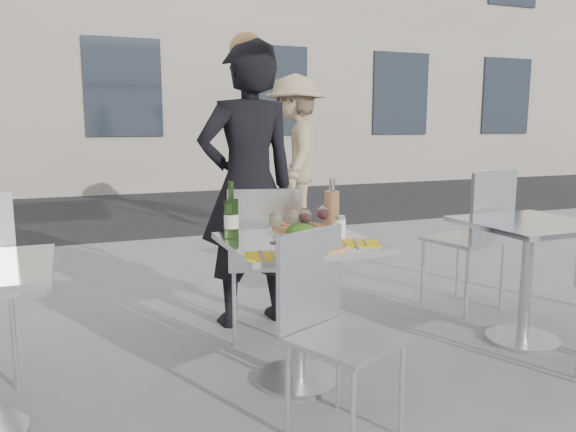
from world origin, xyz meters
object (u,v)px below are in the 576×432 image
object	(u,v)px
sugar_shaker	(339,226)
wineglass_white_a	(276,221)
pizza_far	(299,229)
wine_bottle	(231,217)
side_chair_rfar	(477,229)
napkin_left	(266,256)
napkin_right	(361,243)
woman_diner	(248,186)
wineglass_red_a	(305,217)
chair_far	(265,251)
chair_near	(329,316)
carafe	(332,210)
main_table	(299,281)
wineglass_white_b	(295,217)
salad_plate	(301,233)
side_table_right	(528,256)
wineglass_red_b	(323,213)
pedestrian_b	(295,156)
pizza_near	(315,246)

from	to	relation	value
sugar_shaker	wineglass_white_a	bearing A→B (deg)	-174.74
pizza_far	wine_bottle	distance (m)	0.41
side_chair_rfar	napkin_left	xyz separation A→B (m)	(-1.86, -0.84, 0.15)
napkin_right	woman_diner	bearing A→B (deg)	124.86
wineglass_red_a	napkin_right	world-z (taller)	wineglass_red_a
sugar_shaker	napkin_right	distance (m)	0.21
chair_far	pizza_far	size ratio (longest dim) A/B	2.91
chair_far	napkin_right	bearing A→B (deg)	122.69
chair_near	woman_diner	world-z (taller)	woman_diner
carafe	wineglass_white_a	bearing A→B (deg)	-157.24
main_table	napkin_right	size ratio (longest dim) A/B	3.15
main_table	side_chair_rfar	world-z (taller)	side_chair_rfar
carafe	napkin_right	bearing A→B (deg)	-90.68
chair_near	wine_bottle	size ratio (longest dim) A/B	2.97
side_chair_rfar	napkin_right	bearing A→B (deg)	16.58
sugar_shaker	wineglass_white_b	size ratio (longest dim) A/B	0.68
salad_plate	pizza_far	bearing A→B (deg)	70.67
chair_far	side_chair_rfar	bearing A→B (deg)	-164.27
side_table_right	side_chair_rfar	bearing A→B (deg)	80.83
main_table	chair_far	xyz separation A→B (m)	(0.02, 0.59, 0.03)
salad_plate	sugar_shaker	bearing A→B (deg)	6.45
wineglass_white_a	wineglass_red_b	bearing A→B (deg)	23.30
chair_near	napkin_right	xyz separation A→B (m)	(0.31, 0.29, 0.23)
side_table_right	pedestrian_b	distance (m)	3.74
side_table_right	chair_far	bearing A→B (deg)	158.12
salad_plate	carafe	world-z (taller)	carafe
side_table_right	main_table	bearing A→B (deg)	180.00
wineglass_white_a	napkin_right	world-z (taller)	wineglass_white_a
pizza_far	sugar_shaker	world-z (taller)	sugar_shaker
side_table_right	side_chair_rfar	size ratio (longest dim) A/B	0.74
chair_far	main_table	bearing A→B (deg)	104.38
salad_plate	wineglass_white_a	world-z (taller)	wineglass_white_a
pizza_far	salad_plate	bearing A→B (deg)	-109.33
side_table_right	wineglass_red_b	world-z (taller)	wineglass_red_b
side_chair_rfar	carafe	bearing A→B (deg)	4.80
wine_bottle	carafe	world-z (taller)	wine_bottle
side_table_right	pizza_near	bearing A→B (deg)	-172.60
main_table	chair_far	distance (m)	0.59
main_table	chair_near	world-z (taller)	chair_near
salad_plate	wineglass_white_b	world-z (taller)	wineglass_white_b
chair_near	wineglass_red_a	distance (m)	0.62
salad_plate	napkin_left	bearing A→B (deg)	-136.63
pizza_near	wineglass_white_a	size ratio (longest dim) A/B	1.93
sugar_shaker	napkin_right	world-z (taller)	sugar_shaker
main_table	wineglass_white_b	xyz separation A→B (m)	(0.00, 0.06, 0.32)
pizza_far	pizza_near	bearing A→B (deg)	-102.19
side_chair_rfar	pizza_far	xyz separation A→B (m)	(-1.51, -0.36, 0.17)
side_table_right	napkin_left	bearing A→B (deg)	-171.33
main_table	side_table_right	distance (m)	1.50
woman_diner	carafe	bearing A→B (deg)	101.08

